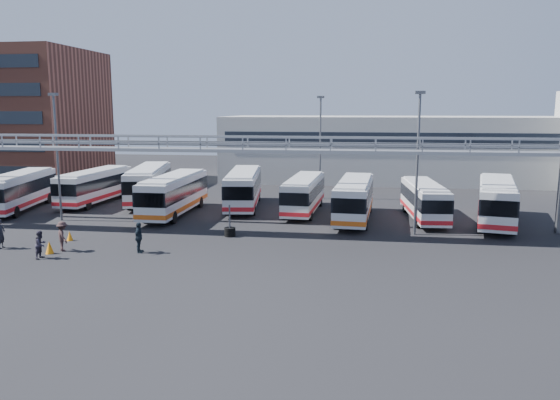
# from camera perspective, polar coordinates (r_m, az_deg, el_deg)

# --- Properties ---
(ground) EXTENTS (140.00, 140.00, 0.00)m
(ground) POSITION_cam_1_polar(r_m,az_deg,el_deg) (34.66, -5.27, -5.55)
(ground) COLOR black
(ground) RESTS_ON ground
(gantry) EXTENTS (51.40, 5.15, 7.10)m
(gantry) POSITION_cam_1_polar(r_m,az_deg,el_deg) (39.35, -3.37, 4.43)
(gantry) COLOR gray
(gantry) RESTS_ON ground
(apartment_building) EXTENTS (18.00, 15.00, 16.00)m
(apartment_building) POSITION_cam_1_polar(r_m,az_deg,el_deg) (75.31, -25.75, 7.86)
(apartment_building) COLOR brown
(apartment_building) RESTS_ON ground
(warehouse) EXTENTS (42.00, 14.00, 8.00)m
(warehouse) POSITION_cam_1_polar(r_m,az_deg,el_deg) (70.79, 11.68, 5.31)
(warehouse) COLOR #9E9E99
(warehouse) RESTS_ON ground
(light_pole_left) EXTENTS (0.70, 0.35, 10.21)m
(light_pole_left) POSITION_cam_1_polar(r_m,az_deg,el_deg) (47.19, -22.28, 4.86)
(light_pole_left) COLOR #4C4F54
(light_pole_left) RESTS_ON ground
(light_pole_mid) EXTENTS (0.70, 0.35, 10.21)m
(light_pole_mid) POSITION_cam_1_polar(r_m,az_deg,el_deg) (39.83, 14.18, 4.54)
(light_pole_mid) COLOR #4C4F54
(light_pole_mid) RESTS_ON ground
(light_pole_back) EXTENTS (0.70, 0.35, 10.21)m
(light_pole_back) POSITION_cam_1_polar(r_m,az_deg,el_deg) (54.74, 4.22, 6.10)
(light_pole_back) COLOR #4C4F54
(light_pole_back) RESTS_ON ground
(bus_0) EXTENTS (4.46, 11.29, 3.35)m
(bus_0) POSITION_cam_1_polar(r_m,az_deg,el_deg) (53.78, -25.61, 0.97)
(bus_0) COLOR silver
(bus_0) RESTS_ON ground
(bus_1) EXTENTS (2.87, 10.66, 3.21)m
(bus_1) POSITION_cam_1_polar(r_m,az_deg,el_deg) (54.91, -18.76, 1.48)
(bus_1) COLOR silver
(bus_1) RESTS_ON ground
(bus_2) EXTENTS (4.99, 11.84, 3.50)m
(bus_2) POSITION_cam_1_polar(r_m,az_deg,el_deg) (53.87, -13.54, 1.75)
(bus_2) COLOR silver
(bus_2) RESTS_ON ground
(bus_3) EXTENTS (2.65, 11.25, 3.42)m
(bus_3) POSITION_cam_1_polar(r_m,az_deg,el_deg) (47.32, -10.99, 0.73)
(bus_3) COLOR silver
(bus_3) RESTS_ON ground
(bus_4) EXTENTS (4.01, 11.46, 3.41)m
(bus_4) POSITION_cam_1_polar(r_m,az_deg,el_deg) (49.89, -3.84, 1.33)
(bus_4) COLOR silver
(bus_4) RESTS_ON ground
(bus_5) EXTENTS (2.88, 10.39, 3.12)m
(bus_5) POSITION_cam_1_polar(r_m,az_deg,el_deg) (47.50, 2.51, 0.73)
(bus_5) COLOR silver
(bus_5) RESTS_ON ground
(bus_6) EXTENTS (3.22, 11.12, 3.34)m
(bus_6) POSITION_cam_1_polar(r_m,az_deg,el_deg) (44.54, 7.76, 0.21)
(bus_6) COLOR silver
(bus_6) RESTS_ON ground
(bus_7) EXTENTS (3.10, 10.16, 3.04)m
(bus_7) POSITION_cam_1_polar(r_m,az_deg,el_deg) (45.89, 14.84, 0.05)
(bus_7) COLOR silver
(bus_7) RESTS_ON ground
(bus_8) EXTENTS (4.88, 11.64, 3.45)m
(bus_8) POSITION_cam_1_polar(r_m,az_deg,el_deg) (45.96, 21.69, -0.02)
(bus_8) COLOR silver
(bus_8) RESTS_ON ground
(pedestrian_a) EXTENTS (0.58, 0.78, 1.95)m
(pedestrian_a) POSITION_cam_1_polar(r_m,az_deg,el_deg) (39.84, -27.14, -3.16)
(pedestrian_a) COLOR black
(pedestrian_a) RESTS_ON ground
(pedestrian_b) EXTENTS (0.70, 0.87, 1.72)m
(pedestrian_b) POSITION_cam_1_polar(r_m,az_deg,el_deg) (36.22, -23.72, -4.28)
(pedestrian_b) COLOR #272331
(pedestrian_b) RESTS_ON ground
(pedestrian_c) EXTENTS (1.38, 1.38, 1.92)m
(pedestrian_c) POSITION_cam_1_polar(r_m,az_deg,el_deg) (37.49, -21.76, -3.54)
(pedestrian_c) COLOR #332222
(pedestrian_c) RESTS_ON ground
(pedestrian_d) EXTENTS (0.59, 1.18, 1.95)m
(pedestrian_d) POSITION_cam_1_polar(r_m,az_deg,el_deg) (35.54, -14.53, -3.83)
(pedestrian_d) COLOR black
(pedestrian_d) RESTS_ON ground
(cone_left) EXTENTS (0.59, 0.59, 0.80)m
(cone_left) POSITION_cam_1_polar(r_m,az_deg,el_deg) (37.26, -22.95, -4.58)
(cone_left) COLOR orange
(cone_left) RESTS_ON ground
(cone_right) EXTENTS (0.50, 0.50, 0.67)m
(cone_right) POSITION_cam_1_polar(r_m,az_deg,el_deg) (40.37, -21.12, -3.51)
(cone_right) COLOR orange
(cone_right) RESTS_ON ground
(tire_stack) EXTENTS (0.80, 0.80, 2.28)m
(tire_stack) POSITION_cam_1_polar(r_m,az_deg,el_deg) (39.06, -5.26, -3.24)
(tire_stack) COLOR black
(tire_stack) RESTS_ON ground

